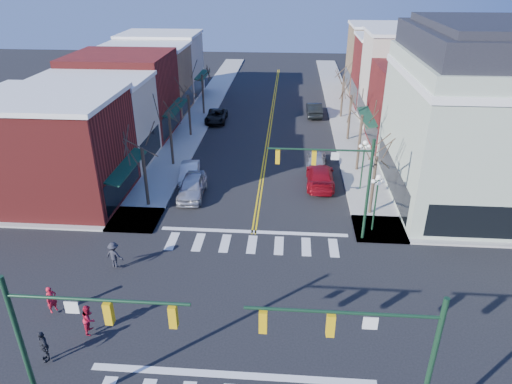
% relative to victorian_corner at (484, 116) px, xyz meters
% --- Properties ---
extents(ground, '(160.00, 160.00, 0.00)m').
position_rel_victorian_corner_xyz_m(ground, '(-16.50, -14.50, -6.66)').
color(ground, black).
rests_on(ground, ground).
extents(sidewalk_left, '(3.50, 70.00, 0.15)m').
position_rel_victorian_corner_xyz_m(sidewalk_left, '(-25.25, 5.50, -6.58)').
color(sidewalk_left, '#9E9B93').
rests_on(sidewalk_left, ground).
extents(sidewalk_right, '(3.50, 70.00, 0.15)m').
position_rel_victorian_corner_xyz_m(sidewalk_right, '(-7.75, 5.50, -6.58)').
color(sidewalk_right, '#9E9B93').
rests_on(sidewalk_right, ground).
extents(bldg_left_brick_a, '(10.00, 8.50, 8.00)m').
position_rel_victorian_corner_xyz_m(bldg_left_brick_a, '(-32.00, -2.75, -2.66)').
color(bldg_left_brick_a, maroon).
rests_on(bldg_left_brick_a, ground).
extents(bldg_left_stucco_a, '(10.00, 7.00, 7.50)m').
position_rel_victorian_corner_xyz_m(bldg_left_stucco_a, '(-32.00, 5.00, -2.91)').
color(bldg_left_stucco_a, '#C1B49F').
rests_on(bldg_left_stucco_a, ground).
extents(bldg_left_brick_b, '(10.00, 9.00, 8.50)m').
position_rel_victorian_corner_xyz_m(bldg_left_brick_b, '(-32.00, 13.00, -2.41)').
color(bldg_left_brick_b, maroon).
rests_on(bldg_left_brick_b, ground).
extents(bldg_left_tan, '(10.00, 7.50, 7.80)m').
position_rel_victorian_corner_xyz_m(bldg_left_tan, '(-32.00, 21.25, -2.76)').
color(bldg_left_tan, '#9E7E57').
rests_on(bldg_left_tan, ground).
extents(bldg_left_stucco_b, '(10.00, 8.00, 8.20)m').
position_rel_victorian_corner_xyz_m(bldg_left_stucco_b, '(-32.00, 29.00, -2.56)').
color(bldg_left_stucco_b, '#C1B49F').
rests_on(bldg_left_stucco_b, ground).
extents(bldg_right_brick_a, '(10.00, 8.50, 8.00)m').
position_rel_victorian_corner_xyz_m(bldg_right_brick_a, '(-1.00, 11.25, -2.66)').
color(bldg_right_brick_a, maroon).
rests_on(bldg_right_brick_a, ground).
extents(bldg_right_stucco, '(10.00, 7.00, 10.00)m').
position_rel_victorian_corner_xyz_m(bldg_right_stucco, '(-1.00, 19.00, -1.66)').
color(bldg_right_stucco, '#C1B49F').
rests_on(bldg_right_stucco, ground).
extents(bldg_right_brick_b, '(10.00, 8.00, 8.50)m').
position_rel_victorian_corner_xyz_m(bldg_right_brick_b, '(-1.00, 26.50, -2.41)').
color(bldg_right_brick_b, maroon).
rests_on(bldg_right_brick_b, ground).
extents(bldg_right_tan, '(10.00, 8.00, 9.00)m').
position_rel_victorian_corner_xyz_m(bldg_right_tan, '(-1.00, 34.50, -2.16)').
color(bldg_right_tan, '#9E7E57').
rests_on(bldg_right_tan, ground).
extents(victorian_corner, '(12.25, 14.25, 13.30)m').
position_rel_victorian_corner_xyz_m(victorian_corner, '(0.00, 0.00, 0.00)').
color(victorian_corner, '#A5B59C').
rests_on(victorian_corner, ground).
extents(traffic_mast_near_left, '(6.60, 0.28, 7.20)m').
position_rel_victorian_corner_xyz_m(traffic_mast_near_left, '(-22.05, -21.90, -1.95)').
color(traffic_mast_near_left, '#14331E').
rests_on(traffic_mast_near_left, ground).
extents(traffic_mast_near_right, '(6.60, 0.28, 7.20)m').
position_rel_victorian_corner_xyz_m(traffic_mast_near_right, '(-10.95, -21.90, -1.95)').
color(traffic_mast_near_right, '#14331E').
rests_on(traffic_mast_near_right, ground).
extents(traffic_mast_far_right, '(6.60, 0.28, 7.20)m').
position_rel_victorian_corner_xyz_m(traffic_mast_far_right, '(-10.95, -7.10, -1.95)').
color(traffic_mast_far_right, '#14331E').
rests_on(traffic_mast_far_right, ground).
extents(lamppost_corner, '(0.36, 0.36, 4.33)m').
position_rel_victorian_corner_xyz_m(lamppost_corner, '(-8.30, -6.00, -3.70)').
color(lamppost_corner, '#14331E').
rests_on(lamppost_corner, ground).
extents(lamppost_midblock, '(0.36, 0.36, 4.33)m').
position_rel_victorian_corner_xyz_m(lamppost_midblock, '(-8.30, 0.50, -3.70)').
color(lamppost_midblock, '#14331E').
rests_on(lamppost_midblock, ground).
extents(tree_left_a, '(0.24, 0.24, 4.76)m').
position_rel_victorian_corner_xyz_m(tree_left_a, '(-24.90, -3.50, -4.28)').
color(tree_left_a, '#382B21').
rests_on(tree_left_a, ground).
extents(tree_left_b, '(0.24, 0.24, 5.04)m').
position_rel_victorian_corner_xyz_m(tree_left_b, '(-24.90, 4.50, -4.14)').
color(tree_left_b, '#382B21').
rests_on(tree_left_b, ground).
extents(tree_left_c, '(0.24, 0.24, 4.55)m').
position_rel_victorian_corner_xyz_m(tree_left_c, '(-24.90, 12.50, -4.38)').
color(tree_left_c, '#382B21').
rests_on(tree_left_c, ground).
extents(tree_left_d, '(0.24, 0.24, 4.90)m').
position_rel_victorian_corner_xyz_m(tree_left_d, '(-24.90, 20.50, -4.21)').
color(tree_left_d, '#382B21').
rests_on(tree_left_d, ground).
extents(tree_right_a, '(0.24, 0.24, 4.62)m').
position_rel_victorian_corner_xyz_m(tree_right_a, '(-8.10, -3.50, -4.35)').
color(tree_right_a, '#382B21').
rests_on(tree_right_a, ground).
extents(tree_right_b, '(0.24, 0.24, 5.18)m').
position_rel_victorian_corner_xyz_m(tree_right_b, '(-8.10, 4.50, -4.07)').
color(tree_right_b, '#382B21').
rests_on(tree_right_b, ground).
extents(tree_right_c, '(0.24, 0.24, 4.83)m').
position_rel_victorian_corner_xyz_m(tree_right_c, '(-8.10, 12.50, -4.24)').
color(tree_right_c, '#382B21').
rests_on(tree_right_c, ground).
extents(tree_right_d, '(0.24, 0.24, 4.97)m').
position_rel_victorian_corner_xyz_m(tree_right_d, '(-8.10, 20.50, -4.17)').
color(tree_right_d, '#382B21').
rests_on(tree_right_d, ground).
extents(car_left_near, '(2.17, 4.99, 1.67)m').
position_rel_victorian_corner_xyz_m(car_left_near, '(-21.86, -1.58, -5.82)').
color(car_left_near, silver).
rests_on(car_left_near, ground).
extents(car_left_mid, '(1.94, 4.36, 1.39)m').
position_rel_victorian_corner_xyz_m(car_left_mid, '(-22.71, 1.47, -5.96)').
color(car_left_mid, silver).
rests_on(car_left_mid, ground).
extents(car_left_far, '(2.41, 5.03, 1.38)m').
position_rel_victorian_corner_xyz_m(car_left_far, '(-22.90, 17.68, -5.97)').
color(car_left_far, black).
rests_on(car_left_far, ground).
extents(car_right_near, '(2.34, 5.59, 1.61)m').
position_rel_victorian_corner_xyz_m(car_right_near, '(-11.57, 1.23, -5.85)').
color(car_right_near, maroon).
rests_on(car_right_near, ground).
extents(car_right_mid, '(2.12, 4.44, 1.46)m').
position_rel_victorian_corner_xyz_m(car_right_mid, '(-11.70, 5.10, -5.93)').
color(car_right_mid, '#B6B5BA').
rests_on(car_right_mid, ground).
extents(car_right_far, '(1.90, 5.01, 1.63)m').
position_rel_victorian_corner_xyz_m(car_right_far, '(-11.32, 20.97, -5.84)').
color(car_right_far, black).
rests_on(car_right_far, ground).
extents(pedestrian_red_a, '(0.62, 0.67, 1.53)m').
position_rel_victorian_corner_xyz_m(pedestrian_red_a, '(-26.45, -15.73, -5.74)').
color(pedestrian_red_a, red).
rests_on(pedestrian_red_a, sidewalk_left).
extents(pedestrian_red_b, '(0.72, 0.86, 1.61)m').
position_rel_victorian_corner_xyz_m(pedestrian_red_b, '(-23.88, -17.04, -5.70)').
color(pedestrian_red_b, '#AB122A').
rests_on(pedestrian_red_b, sidewalk_left).
extents(pedestrian_dark_a, '(0.99, 0.96, 1.66)m').
position_rel_victorian_corner_xyz_m(pedestrian_dark_a, '(-25.22, -18.97, -5.68)').
color(pedestrian_dark_a, black).
rests_on(pedestrian_dark_a, sidewalk_left).
extents(pedestrian_dark_b, '(1.23, 0.89, 1.71)m').
position_rel_victorian_corner_xyz_m(pedestrian_dark_b, '(-24.55, -11.61, -5.65)').
color(pedestrian_dark_b, black).
rests_on(pedestrian_dark_b, sidewalk_left).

